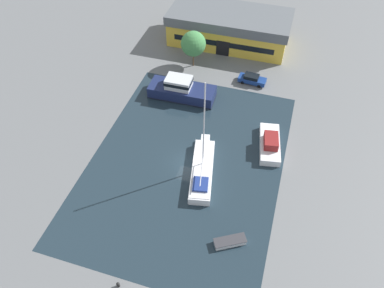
% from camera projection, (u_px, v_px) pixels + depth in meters
% --- Properties ---
extents(ground_plane, '(440.00, 440.00, 0.00)m').
position_uv_depth(ground_plane, '(186.00, 162.00, 51.51)').
color(ground_plane, slate).
extents(water_canal, '(25.68, 35.43, 0.01)m').
position_uv_depth(water_canal, '(186.00, 162.00, 51.51)').
color(water_canal, '#1E2D38').
rests_on(water_canal, ground).
extents(warehouse_building, '(22.45, 10.41, 5.91)m').
position_uv_depth(warehouse_building, '(229.00, 27.00, 70.24)').
color(warehouse_building, gold).
rests_on(warehouse_building, ground).
extents(quay_tree_near_building, '(4.31, 4.31, 6.58)m').
position_uv_depth(quay_tree_near_building, '(193.00, 44.00, 63.76)').
color(quay_tree_near_building, brown).
rests_on(quay_tree_near_building, ground).
extents(parked_car, '(4.73, 2.14, 1.57)m').
position_uv_depth(parked_car, '(252.00, 79.00, 62.99)').
color(parked_car, navy).
rests_on(parked_car, ground).
extents(sailboat_moored, '(4.69, 11.58, 14.66)m').
position_uv_depth(sailboat_moored, '(202.00, 169.00, 49.76)').
color(sailboat_moored, white).
rests_on(sailboat_moored, water_canal).
extents(motor_cruiser, '(10.81, 4.28, 3.54)m').
position_uv_depth(motor_cruiser, '(181.00, 90.00, 60.21)').
color(motor_cruiser, '#19234C').
rests_on(motor_cruiser, water_canal).
extents(small_dinghy, '(3.89, 2.98, 0.71)m').
position_uv_depth(small_dinghy, '(230.00, 242.00, 42.94)').
color(small_dinghy, silver).
rests_on(small_dinghy, water_canal).
extents(cabin_boat, '(4.01, 7.79, 2.26)m').
position_uv_depth(cabin_boat, '(270.00, 143.00, 52.86)').
color(cabin_boat, white).
rests_on(cabin_boat, water_canal).
extents(mooring_bollard, '(0.36, 0.36, 0.71)m').
position_uv_depth(mooring_bollard, '(118.00, 285.00, 39.52)').
color(mooring_bollard, black).
rests_on(mooring_bollard, ground).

